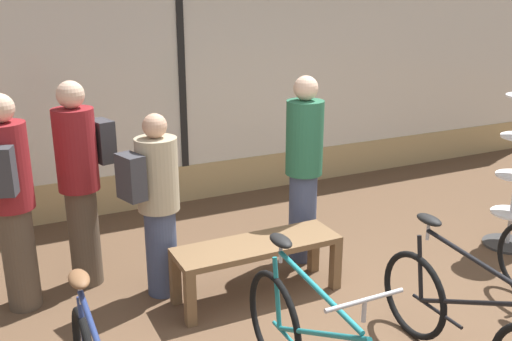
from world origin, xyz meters
The scene contains 7 objects.
shop_back_wall centered at (0.00, 3.74, 1.64)m, with size 12.00×0.08×3.20m.
bicycle_right centered at (0.57, -0.23, 0.37)m, with size 0.46×1.71×1.01m.
display_bench centered at (-0.21, 1.30, 0.40)m, with size 1.40×0.44×0.49m.
customer_near_rack centered at (-1.44, 2.16, 0.97)m, with size 0.54×0.42×1.79m.
customer_by_window centered at (-0.93, 1.69, 0.84)m, with size 0.54×0.43×1.56m.
customer_mid_floor centered at (-2.00, 1.96, 0.95)m, with size 0.43×0.55×1.76m.
customer_near_bench centered at (0.48, 1.75, 0.93)m, with size 0.47×0.47×1.76m.
Camera 1 is at (-2.09, -2.56, 2.48)m, focal length 40.00 mm.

